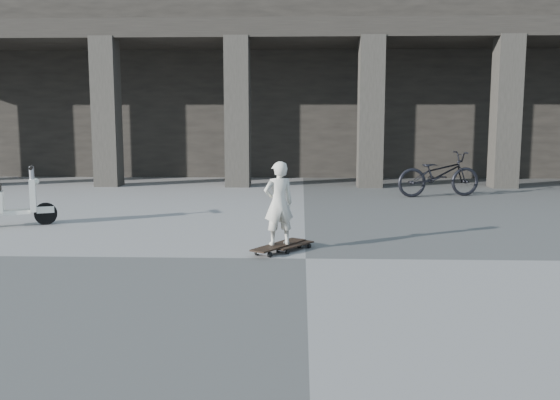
{
  "coord_description": "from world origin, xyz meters",
  "views": [
    {
      "loc": [
        -0.06,
        -7.57,
        1.79
      ],
      "look_at": [
        -0.37,
        0.91,
        0.65
      ],
      "focal_mm": 38.0,
      "sensor_mm": 36.0,
      "label": 1
    }
  ],
  "objects_px": {
    "longboard": "(279,246)",
    "skateboard_spare": "(294,246)",
    "child": "(279,203)",
    "bicycle": "(439,174)"
  },
  "relations": [
    {
      "from": "skateboard_spare",
      "to": "bicycle",
      "type": "xyz_separation_m",
      "value": [
        3.34,
        5.99,
        0.47
      ]
    },
    {
      "from": "longboard",
      "to": "child",
      "type": "relative_size",
      "value": 0.86
    },
    {
      "from": "longboard",
      "to": "skateboard_spare",
      "type": "xyz_separation_m",
      "value": [
        0.21,
        0.09,
        -0.02
      ]
    },
    {
      "from": "child",
      "to": "bicycle",
      "type": "relative_size",
      "value": 0.56
    },
    {
      "from": "longboard",
      "to": "child",
      "type": "height_order",
      "value": "child"
    },
    {
      "from": "longboard",
      "to": "bicycle",
      "type": "xyz_separation_m",
      "value": [
        3.55,
        6.08,
        0.45
      ]
    },
    {
      "from": "skateboard_spare",
      "to": "bicycle",
      "type": "height_order",
      "value": "bicycle"
    },
    {
      "from": "longboard",
      "to": "skateboard_spare",
      "type": "height_order",
      "value": "longboard"
    },
    {
      "from": "skateboard_spare",
      "to": "child",
      "type": "bearing_deg",
      "value": 149.96
    },
    {
      "from": "longboard",
      "to": "child",
      "type": "xyz_separation_m",
      "value": [
        -0.0,
        0.0,
        0.59
      ]
    }
  ]
}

